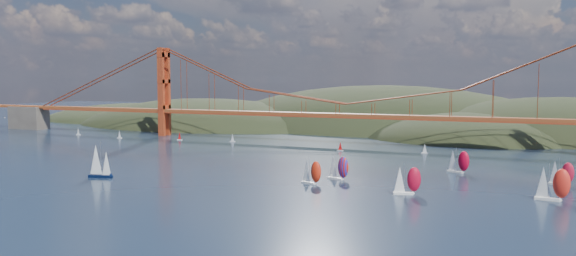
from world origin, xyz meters
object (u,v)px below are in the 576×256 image
(racer_0, at_px, (311,172))
(racer_rwb, at_px, (338,167))
(racer_3, at_px, (561,173))
(racer_5, at_px, (458,161))
(sloop_navy, at_px, (99,162))
(racer_1, at_px, (406,180))
(racer_4, at_px, (552,183))

(racer_0, relative_size, racer_rwb, 0.95)
(racer_0, height_order, racer_3, racer_0)
(racer_5, bearing_deg, sloop_navy, -134.75)
(racer_3, xyz_separation_m, racer_5, (-34.60, 11.87, 0.31))
(sloop_navy, bearing_deg, racer_rwb, 7.36)
(racer_0, bearing_deg, racer_5, 63.38)
(racer_1, xyz_separation_m, racer_4, (40.51, 8.27, 0.61))
(sloop_navy, distance_m, racer_5, 132.59)
(racer_1, bearing_deg, racer_rwb, 131.08)
(sloop_navy, height_order, racer_0, sloop_navy)
(sloop_navy, relative_size, racer_1, 1.36)
(sloop_navy, xyz_separation_m, racer_1, (107.75, 14.57, -1.23))
(racer_5, bearing_deg, racer_3, -1.71)
(sloop_navy, relative_size, racer_5, 1.35)
(sloop_navy, relative_size, racer_3, 1.45)
(racer_3, bearing_deg, racer_rwb, -148.77)
(racer_0, xyz_separation_m, racer_5, (42.35, 43.68, 0.27))
(sloop_navy, distance_m, racer_3, 159.81)
(sloop_navy, height_order, racer_3, sloop_navy)
(racer_4, bearing_deg, racer_5, 136.11)
(racer_1, height_order, racer_4, racer_4)
(racer_5, bearing_deg, racer_1, -83.78)
(racer_0, distance_m, racer_3, 83.26)
(racer_0, bearing_deg, racer_4, 20.78)
(racer_3, distance_m, racer_5, 36.58)
(racer_rwb, bearing_deg, racer_0, -99.48)
(sloop_navy, bearing_deg, racer_0, 0.77)
(racer_rwb, bearing_deg, sloop_navy, -143.03)
(racer_0, height_order, racer_1, racer_1)
(racer_0, height_order, racer_rwb, racer_rwb)
(racer_0, distance_m, racer_1, 33.30)
(racer_rwb, bearing_deg, racer_3, 32.28)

